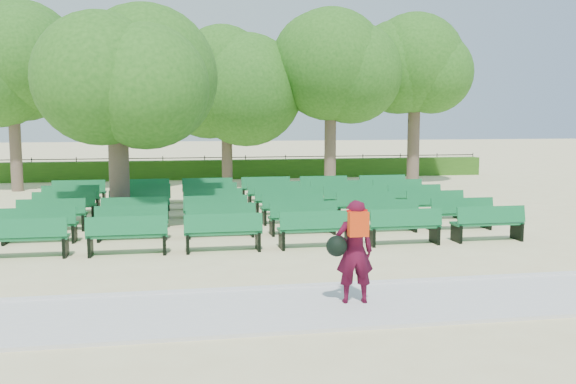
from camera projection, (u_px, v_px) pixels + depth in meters
name	position (u px, v px, depth m)	size (l,w,h in m)	color
ground	(268.00, 228.00, 17.40)	(120.00, 120.00, 0.00)	beige
paving	(336.00, 306.00, 10.17)	(30.00, 2.20, 0.06)	silver
curb	(320.00, 286.00, 11.29)	(30.00, 0.12, 0.10)	silver
hedge	(226.00, 169.00, 31.03)	(26.00, 0.70, 0.90)	#2E5C17
fence	(225.00, 178.00, 31.48)	(26.00, 0.10, 1.02)	black
tree_line	(234.00, 188.00, 27.18)	(21.80, 6.80, 7.04)	#2C651B
bench_array	(250.00, 217.00, 18.73)	(1.78, 0.67, 1.10)	#116532
tree_among	(116.00, 76.00, 17.30)	(4.13, 4.13, 6.00)	brown
person	(353.00, 250.00, 10.18)	(0.79, 0.49, 1.66)	#44091E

